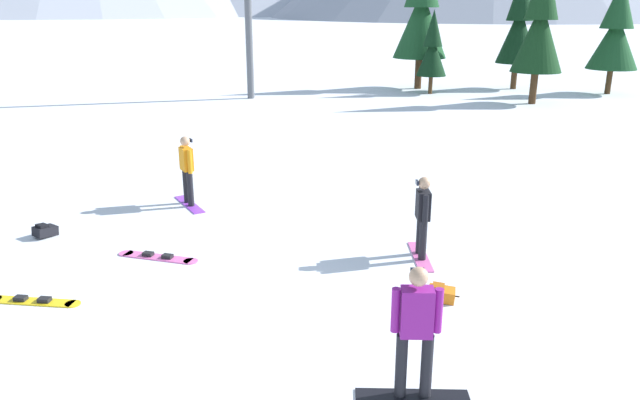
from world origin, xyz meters
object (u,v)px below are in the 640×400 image
Objects in this scene: pine_tree_twin at (432,49)px; backpack_black at (45,230)px; snowboarder_background at (187,169)px; snowboarder_foreground at (416,330)px; pine_tree_slender at (421,11)px; backpack_orange at (441,293)px; pine_tree_short at (519,24)px; pine_tree_tall at (616,31)px; loose_snowboard_near_left at (158,257)px; loose_snowboard_near_right at (33,301)px; snowboarder_midground at (423,216)px; pine_tree_young at (540,23)px.

backpack_black is at bearing -117.48° from pine_tree_twin.
snowboarder_foreground is at bearing -58.75° from snowboarder_background.
snowboarder_background is 0.22× the size of pine_tree_slender.
snowboarder_background is 23.58m from pine_tree_slender.
snowboarder_foreground reaches higher than backpack_orange.
backpack_black is 0.08× the size of pine_tree_short.
pine_tree_tall is 1.37× the size of pine_tree_twin.
loose_snowboard_near_left is 5.57m from backpack_orange.
pine_tree_twin is at bearing 62.52° from backpack_black.
snowboarder_foreground is at bearing -21.73° from loose_snowboard_near_right.
loose_snowboard_near_right is (-6.78, -2.12, -0.84)m from snowboarder_midground.
pine_tree_tall reaches higher than loose_snowboard_near_left.
loose_snowboard_near_right is at bearing -128.42° from pine_tree_tall.
pine_tree_tall reaches higher than snowboarder_midground.
loose_snowboard_near_right is 29.08m from pine_tree_slender.
pine_tree_short is at bearing 61.33° from loose_snowboard_near_left.
pine_tree_twin is at bearing 144.17° from pine_tree_young.
loose_snowboard_near_left is (-5.20, -0.19, -0.84)m from snowboarder_midground.
backpack_black is at bearing 143.13° from snowboarder_foreground.
pine_tree_tall reaches higher than snowboarder_foreground.
loose_snowboard_near_right is (-1.44, -5.26, -0.89)m from snowboarder_background.
snowboarder_midground is 25.34m from pine_tree_slender.
snowboarder_midground is 2.00m from backpack_orange.
pine_tree_twin is (-5.11, -2.16, -1.22)m from pine_tree_short.
snowboarder_foreground is 4.60m from snowboarder_midground.
loose_snowboard_near_left is at bearing -21.69° from backpack_black.
snowboarder_background reaches higher than loose_snowboard_near_right.
pine_tree_tall is (18.51, 19.89, 2.40)m from snowboarder_background.
loose_snowboard_near_left is 28.85m from pine_tree_short.
pine_tree_short is 0.84× the size of pine_tree_slender.
pine_tree_short is (9.21, 29.47, 2.68)m from snowboarder_foreground.
pine_tree_short is 0.95× the size of pine_tree_young.
snowboarder_midground is at bearing -30.43° from snowboarder_background.
pine_tree_twin is 0.56× the size of pine_tree_slender.
pine_tree_young is (7.99, 19.46, 2.97)m from snowboarder_midground.
snowboarder_midground reaches higher than loose_snowboard_near_right.
pine_tree_slender reaches higher than pine_tree_twin.
pine_tree_slender reaches higher than backpack_orange.
pine_tree_twin is at bearing 69.42° from loose_snowboard_near_left.
backpack_black is (-7.27, 5.45, -0.83)m from snowboarder_foreground.
loose_snowboard_near_left is 3.10× the size of backpack_black.
backpack_orange is at bearing -17.35° from loose_snowboard_near_left.
snowboarder_midground reaches higher than backpack_orange.
pine_tree_tall reaches higher than backpack_black.
pine_tree_tall is 0.91× the size of pine_tree_short.
pine_tree_slender reaches higher than snowboarder_foreground.
pine_tree_slender reaches higher than pine_tree_tall.
snowboarder_midground reaches higher than loose_snowboard_near_left.
pine_tree_short is at bearing 57.50° from snowboarder_background.
backpack_black is at bearing 173.51° from snowboarder_midground.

